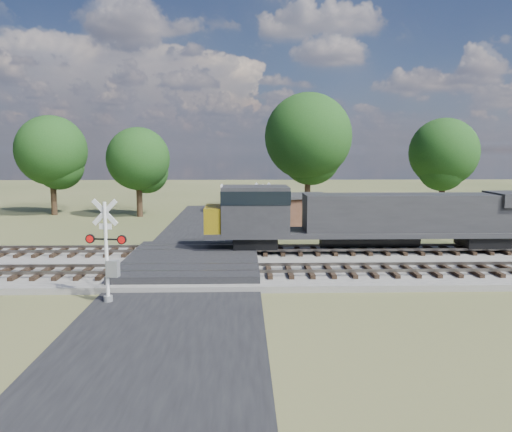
{
  "coord_description": "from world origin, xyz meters",
  "views": [
    {
      "loc": [
        2.74,
        -25.87,
        6.29
      ],
      "look_at": [
        3.46,
        2.0,
        2.59
      ],
      "focal_mm": 35.0,
      "sensor_mm": 36.0,
      "label": 1
    }
  ],
  "objects": [
    {
      "name": "treeline",
      "position": [
        9.32,
        21.61,
        6.31
      ],
      "size": [
        76.73,
        9.23,
        11.6
      ],
      "color": "black",
      "rests_on": "ground"
    },
    {
      "name": "crossing_panel",
      "position": [
        0.0,
        0.5,
        0.32
      ],
      "size": [
        7.0,
        9.0,
        0.62
      ],
      "primitive_type": "cube",
      "color": "#262628",
      "rests_on": "ground"
    },
    {
      "name": "track_near",
      "position": [
        3.12,
        -2.0,
        0.41
      ],
      "size": [
        140.0,
        2.6,
        0.33
      ],
      "color": "black",
      "rests_on": "ballast_bed"
    },
    {
      "name": "ground",
      "position": [
        0.0,
        0.0,
        0.0
      ],
      "size": [
        160.0,
        160.0,
        0.0
      ],
      "primitive_type": "plane",
      "color": "#424C28",
      "rests_on": "ground"
    },
    {
      "name": "ballast_bed",
      "position": [
        10.0,
        0.5,
        0.15
      ],
      "size": [
        140.0,
        10.0,
        0.3
      ],
      "primitive_type": "cube",
      "color": "gray",
      "rests_on": "ground"
    },
    {
      "name": "track_far",
      "position": [
        3.12,
        3.0,
        0.41
      ],
      "size": [
        140.0,
        2.6,
        0.33
      ],
      "color": "black",
      "rests_on": "ballast_bed"
    },
    {
      "name": "road",
      "position": [
        0.0,
        0.0,
        0.04
      ],
      "size": [
        7.0,
        60.0,
        0.08
      ],
      "primitive_type": "cube",
      "color": "black",
      "rests_on": "ground"
    },
    {
      "name": "equipment_shed",
      "position": [
        7.64,
        13.0,
        1.44
      ],
      "size": [
        4.99,
        4.99,
        2.84
      ],
      "rotation": [
        0.0,
        0.0,
        0.22
      ],
      "color": "#42291C",
      "rests_on": "ground"
    },
    {
      "name": "crossing_signal_far",
      "position": [
        3.93,
        6.57,
        1.75
      ],
      "size": [
        1.69,
        0.37,
        4.2
      ],
      "rotation": [
        0.0,
        0.0,
        3.17
      ],
      "color": "silver",
      "rests_on": "ground"
    },
    {
      "name": "crossing_signal_near",
      "position": [
        -2.77,
        -5.76,
        1.81
      ],
      "size": [
        1.74,
        0.46,
        4.35
      ],
      "rotation": [
        0.0,
        0.0,
        -0.18
      ],
      "color": "silver",
      "rests_on": "ground"
    }
  ]
}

